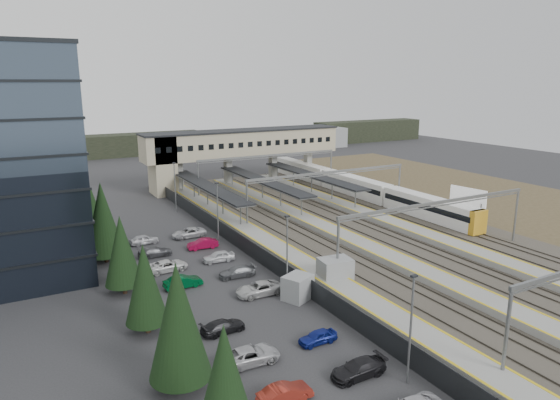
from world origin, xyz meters
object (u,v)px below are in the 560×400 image
relay_cabin_near (335,271)px  relay_cabin_far (298,287)px  billboard (468,199)px  footbridge (231,147)px  train (356,186)px

relay_cabin_near → relay_cabin_far: size_ratio=1.06×
relay_cabin_near → billboard: size_ratio=0.59×
footbridge → billboard: size_ratio=6.81×
relay_cabin_far → relay_cabin_near: bearing=14.4°
relay_cabin_near → billboard: 32.71m
train → billboard: billboard is taller
footbridge → billboard: 45.35m
relay_cabin_near → train: bearing=49.8°
billboard → relay_cabin_near: bearing=-161.9°
relay_cabin_near → train: (26.32, 31.12, 0.53)m
train → relay_cabin_near: bearing=-130.2°
relay_cabin_far → train: size_ratio=0.06×
relay_cabin_far → footbridge: size_ratio=0.08×
relay_cabin_far → train: train is taller
relay_cabin_far → footbridge: bearing=73.4°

